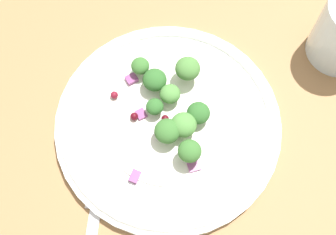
% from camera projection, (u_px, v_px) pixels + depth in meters
% --- Properties ---
extents(ground_plane, '(1.80, 1.80, 0.02)m').
position_uv_depth(ground_plane, '(141.00, 131.00, 0.54)').
color(ground_plane, olive).
extents(plate, '(0.26, 0.26, 0.02)m').
position_uv_depth(plate, '(168.00, 124.00, 0.52)').
color(plate, white).
rests_on(plate, ground_plane).
extents(dressing_pool, '(0.15, 0.15, 0.00)m').
position_uv_depth(dressing_pool, '(168.00, 122.00, 0.52)').
color(dressing_pool, white).
rests_on(dressing_pool, plate).
extents(broccoli_floret_0, '(0.02, 0.02, 0.02)m').
position_uv_depth(broccoli_floret_0, '(140.00, 66.00, 0.53)').
color(broccoli_floret_0, '#9EC684').
rests_on(broccoli_floret_0, plate).
extents(broccoli_floret_1, '(0.02, 0.02, 0.02)m').
position_uv_depth(broccoli_floret_1, '(157.00, 109.00, 0.51)').
color(broccoli_floret_1, '#8EB77A').
rests_on(broccoli_floret_1, plate).
extents(broccoli_floret_2, '(0.02, 0.02, 0.02)m').
position_uv_depth(broccoli_floret_2, '(171.00, 95.00, 0.52)').
color(broccoli_floret_2, '#8EB77A').
rests_on(broccoli_floret_2, plate).
extents(broccoli_floret_3, '(0.03, 0.03, 0.03)m').
position_uv_depth(broccoli_floret_3, '(155.00, 80.00, 0.52)').
color(broccoli_floret_3, '#8EB77A').
rests_on(broccoli_floret_3, plate).
extents(broccoli_floret_4, '(0.03, 0.03, 0.03)m').
position_uv_depth(broccoli_floret_4, '(184.00, 125.00, 0.50)').
color(broccoli_floret_4, '#9EC684').
rests_on(broccoli_floret_4, plate).
extents(broccoli_floret_5, '(0.03, 0.03, 0.03)m').
position_uv_depth(broccoli_floret_5, '(188.00, 69.00, 0.52)').
color(broccoli_floret_5, '#8EB77A').
rests_on(broccoli_floret_5, plate).
extents(broccoli_floret_6, '(0.03, 0.03, 0.03)m').
position_uv_depth(broccoli_floret_6, '(190.00, 151.00, 0.48)').
color(broccoli_floret_6, '#8EB77A').
rests_on(broccoli_floret_6, plate).
extents(broccoli_floret_7, '(0.03, 0.03, 0.03)m').
position_uv_depth(broccoli_floret_7, '(198.00, 113.00, 0.51)').
color(broccoli_floret_7, '#9EC684').
rests_on(broccoli_floret_7, plate).
extents(broccoli_floret_8, '(0.03, 0.03, 0.03)m').
position_uv_depth(broccoli_floret_8, '(167.00, 131.00, 0.50)').
color(broccoli_floret_8, '#ADD18E').
rests_on(broccoli_floret_8, plate).
extents(cranberry_0, '(0.01, 0.01, 0.01)m').
position_uv_depth(cranberry_0, '(114.00, 95.00, 0.53)').
color(cranberry_0, maroon).
rests_on(cranberry_0, plate).
extents(cranberry_1, '(0.01, 0.01, 0.01)m').
position_uv_depth(cranberry_1, '(131.00, 119.00, 0.51)').
color(cranberry_1, '#4C0A14').
rests_on(cranberry_1, plate).
extents(cranberry_2, '(0.01, 0.01, 0.01)m').
position_uv_depth(cranberry_2, '(165.00, 119.00, 0.51)').
color(cranberry_2, '#4C0A14').
rests_on(cranberry_2, plate).
extents(onion_bit_0, '(0.01, 0.01, 0.00)m').
position_uv_depth(onion_bit_0, '(141.00, 114.00, 0.52)').
color(onion_bit_0, '#843D75').
rests_on(onion_bit_0, plate).
extents(onion_bit_1, '(0.01, 0.02, 0.01)m').
position_uv_depth(onion_bit_1, '(132.00, 79.00, 0.54)').
color(onion_bit_1, '#843D75').
rests_on(onion_bit_1, plate).
extents(onion_bit_2, '(0.02, 0.02, 0.00)m').
position_uv_depth(onion_bit_2, '(194.00, 166.00, 0.50)').
color(onion_bit_2, '#934C84').
rests_on(onion_bit_2, plate).
extents(onion_bit_3, '(0.01, 0.02, 0.01)m').
position_uv_depth(onion_bit_3, '(135.00, 177.00, 0.49)').
color(onion_bit_3, '#843D75').
rests_on(onion_bit_3, plate).
extents(onion_bit_4, '(0.01, 0.01, 0.01)m').
position_uv_depth(onion_bit_4, '(162.00, 131.00, 0.51)').
color(onion_bit_4, '#843D75').
rests_on(onion_bit_4, plate).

